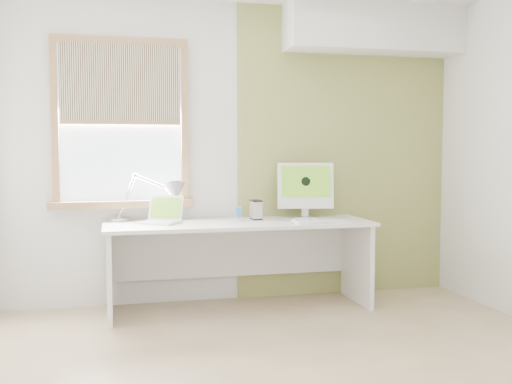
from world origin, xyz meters
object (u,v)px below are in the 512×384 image
object	(u,v)px
desk	(238,244)
imac	(305,187)
external_drive	(256,210)
desk_lamp	(164,196)
laptop	(162,216)

from	to	relation	value
desk	imac	distance (m)	0.79
external_drive	desk	bearing A→B (deg)	-155.83
desk_lamp	external_drive	size ratio (longest dim) A/B	4.01
desk	laptop	world-z (taller)	laptop
external_drive	imac	size ratio (longest dim) A/B	0.33
imac	laptop	bearing A→B (deg)	-175.42
desk_lamp	laptop	size ratio (longest dim) A/B	1.65
external_drive	imac	bearing A→B (deg)	4.69
desk	desk_lamp	world-z (taller)	desk_lamp
laptop	external_drive	size ratio (longest dim) A/B	2.42
external_drive	imac	xyz separation A→B (m)	(0.46, 0.04, 0.19)
desk_lamp	external_drive	distance (m)	0.79
laptop	external_drive	distance (m)	0.81
laptop	external_drive	bearing A→B (deg)	4.51
desk	desk_lamp	bearing A→B (deg)	168.84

